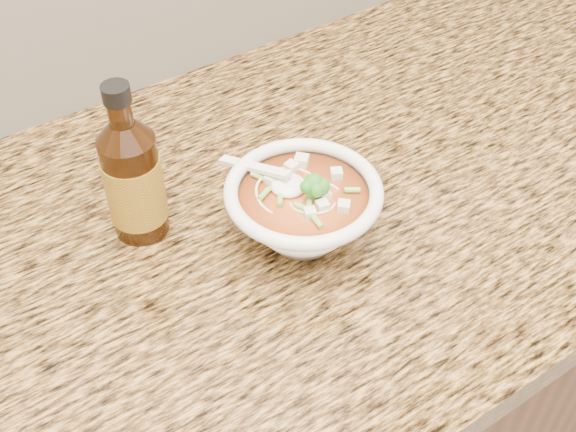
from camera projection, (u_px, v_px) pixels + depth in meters
counter_slab at (146, 277)px, 0.80m from camera, size 4.00×0.68×0.04m
soup_bowl at (303, 211)px, 0.79m from camera, size 0.17×0.19×0.10m
hot_sauce_bottle at (133, 180)px, 0.78m from camera, size 0.08×0.08×0.19m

